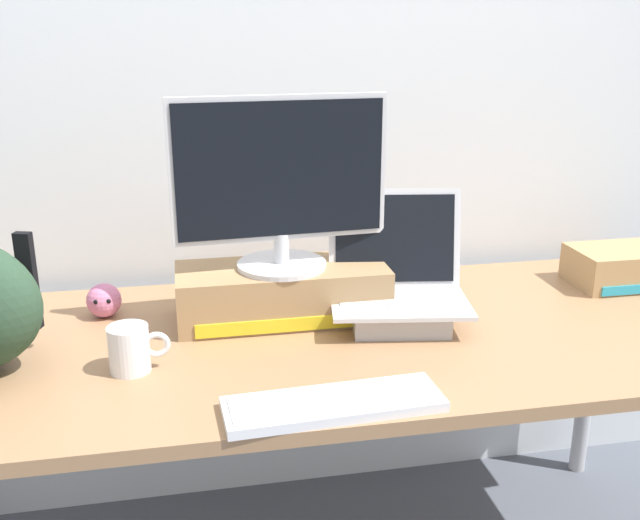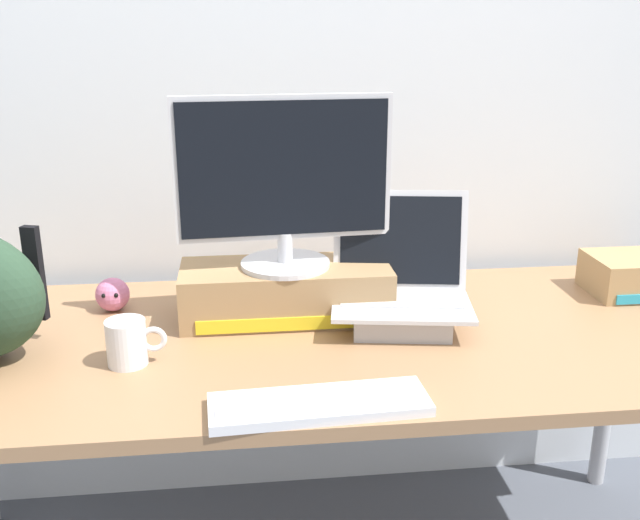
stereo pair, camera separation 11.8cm
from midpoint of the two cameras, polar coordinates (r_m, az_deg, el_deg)
name	(u,v)px [view 2 (the right image)]	position (r m, az deg, el deg)	size (l,w,h in m)	color
back_wall	(299,60)	(2.02, 0.05, 15.58)	(7.00, 0.10, 2.60)	silver
desk	(320,357)	(1.69, 2.02, -7.76)	(1.98, 0.81, 0.71)	#99704C
toner_box_yellow	(286,291)	(1.74, -0.79, -2.53)	(0.50, 0.21, 0.13)	#9E7A51
desktop_monitor	(284,183)	(1.66, -0.82, 6.11)	(0.50, 0.21, 0.40)	silver
open_laptop	(401,300)	(1.72, 8.37, -3.15)	(0.36, 0.29, 0.30)	#ADADB2
external_keyboard	(319,404)	(1.36, 2.49, -11.37)	(0.41, 0.15, 0.02)	white
coffee_mug	(128,342)	(1.54, -12.86, -6.41)	(0.13, 0.08, 0.10)	silver
plush_toy	(113,294)	(1.84, -14.36, -2.68)	(0.08, 0.08, 0.08)	#CC7099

